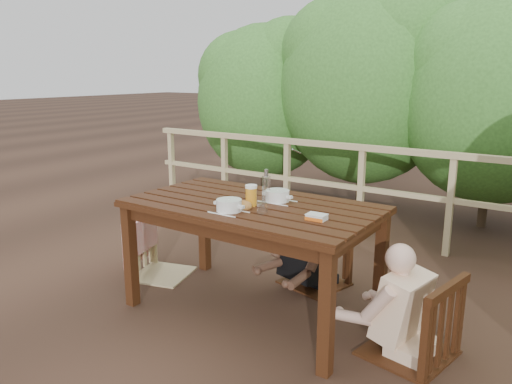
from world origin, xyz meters
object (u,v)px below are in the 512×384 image
Objects in this scene: woman at (317,218)px; soup_near at (229,206)px; soup_far at (277,197)px; table at (252,259)px; tumbler at (262,209)px; bread_roll at (244,206)px; beer_glass at (251,196)px; chair_left at (160,223)px; diner_right at (419,269)px; chair_right at (413,278)px; chair_far at (316,230)px; butter_tub at (317,218)px; bottle at (266,187)px.

soup_near is at bearing 94.55° from woman.
woman is at bearing 85.92° from soup_far.
table is 1.55× the size of woman.
woman is at bearing 92.79° from tumbler.
bread_roll is 0.11m from beer_glass.
chair_left is at bearing 171.63° from beer_glass.
bread_roll is (-1.14, -0.22, 0.27)m from diner_right.
table is at bearing -75.83° from chair_right.
soup_far is at bearing 72.41° from soup_near.
bread_roll is (-1.11, -0.22, 0.34)m from chair_right.
chair_far is (1.19, 0.58, 0.00)m from chair_left.
chair_right is 1.03m from tumbler.
woman reaches higher than soup_near.
soup_far is 0.22m from beer_glass.
table is at bearing 166.66° from butter_tub.
tumbler is at bearing -72.69° from chair_far.
beer_glass reaches higher than tumbler.
woman is (1.19, 0.60, 0.10)m from chair_left.
soup_far is at bearing 104.34° from tumbler.
woman is (-0.99, 0.64, 0.06)m from chair_right.
soup_near is 0.35m from bottle.
beer_glass is (-1.12, -0.12, 0.38)m from chair_right.
chair_far is 5.96× the size of beer_glass.
woman reaches higher than chair_left.
butter_tub reaches higher than table.
butter_tub is at bearing -20.78° from bottle.
diner_right is at bearing -106.82° from chair_left.
beer_glass is 1.26× the size of butter_tub.
butter_tub is at bearing 131.14° from woman.
bottle is 3.01× the size of tumbler.
soup_near is at bearing -91.93° from table.
chair_far is at bearing 92.86° from tumbler.
soup_near is 1.13× the size of bottle.
chair_left reaches higher than soup_near.
butter_tub is at bearing 14.03° from soup_near.
table is 0.49m from soup_far.
chair_left is at bearing 166.34° from bread_roll.
chair_right is 8.29× the size of bread_roll.
table is 0.73m from butter_tub.
diner_right reaches higher than chair_far.
diner_right reaches higher than butter_tub.
chair_left is 1.21m from soup_far.
woman is (0.16, 0.71, 0.16)m from table.
woman reaches higher than tumbler.
soup_far reaches higher than bread_roll.
chair_left is 1.66m from butter_tub.
diner_right reaches higher than chair_right.
soup_far is at bearing 96.47° from diner_right.
beer_glass is (-0.13, -0.74, 0.42)m from chair_far.
table is at bearing -88.64° from chair_far.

